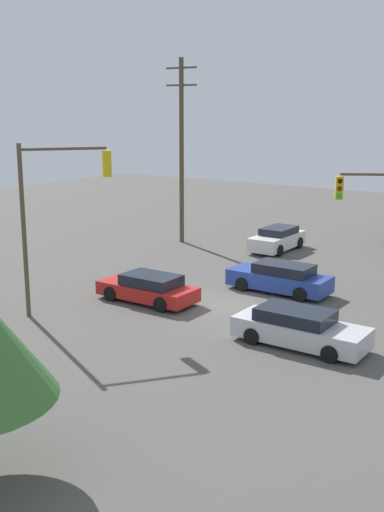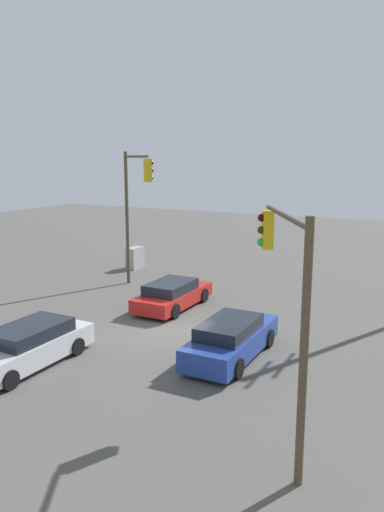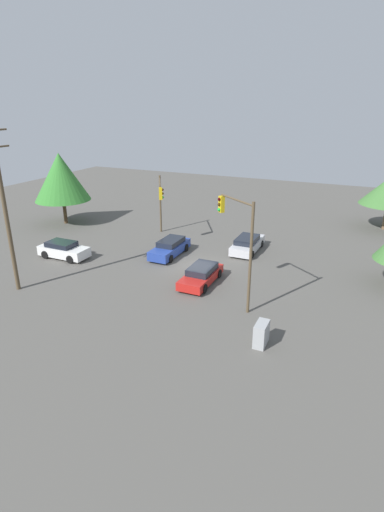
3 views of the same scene
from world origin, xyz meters
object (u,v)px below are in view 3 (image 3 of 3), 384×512
sedan_red (201,275)px  sedan_blue (170,248)px  traffic_signal_cross (239,234)px  electrical_cabinet (261,334)px  traffic_signal_main (161,197)px  sedan_silver (247,244)px  sedan_white (64,250)px

sedan_red → sedan_blue: bearing=-41.3°
traffic_signal_cross → electrical_cabinet: size_ratio=5.35×
traffic_signal_main → traffic_signal_cross: traffic_signal_cross is taller
sedan_red → electrical_cabinet: bearing=135.5°
sedan_blue → electrical_cabinet: bearing=136.8°
sedan_red → sedan_silver: bearing=-97.9°
sedan_silver → sedan_white: bearing=-149.7°
electrical_cabinet → sedan_white: bearing=72.6°
sedan_red → sedan_white: 12.43m
sedan_silver → electrical_cabinet: size_ratio=3.68×
sedan_blue → sedan_white: (-4.20, 7.82, 0.01)m
sedan_white → traffic_signal_cross: 16.35m
sedan_white → traffic_signal_cross: size_ratio=0.61×
sedan_red → traffic_signal_cross: bearing=148.8°
sedan_silver → sedan_white: sedan_white is taller
sedan_blue → electrical_cabinet: 14.58m
electrical_cabinet → sedan_blue: bearing=46.8°
sedan_red → traffic_signal_main: size_ratio=0.80×
sedan_white → electrical_cabinet: bearing=72.6°
sedan_silver → sedan_blue: sedan_blue is taller
sedan_red → sedan_white: (-0.15, 12.43, 0.07)m
sedan_silver → sedan_white: (-7.88, 13.50, 0.03)m
sedan_red → sedan_blue: size_ratio=0.95×
traffic_signal_main → electrical_cabinet: 19.76m
traffic_signal_cross → electrical_cabinet: (-3.93, -2.72, -4.08)m
sedan_silver → electrical_cabinet: sedan_silver is taller
sedan_red → traffic_signal_main: 11.52m
sedan_silver → sedan_red: 7.81m
sedan_white → sedan_silver: bearing=120.3°
sedan_silver → traffic_signal_main: 9.26m
sedan_white → traffic_signal_main: traffic_signal_main is taller
sedan_red → traffic_signal_cross: 5.65m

